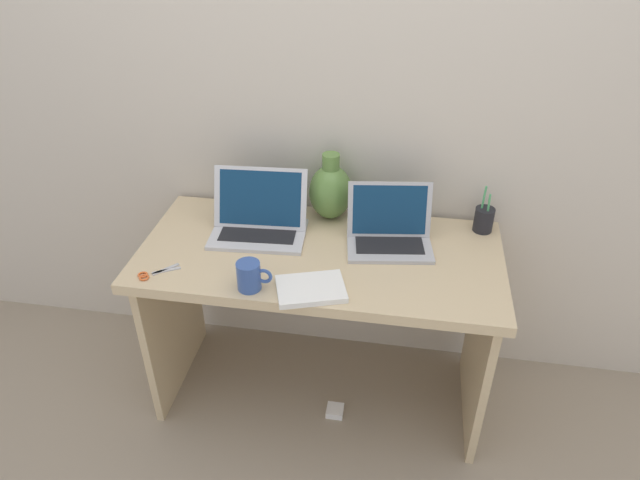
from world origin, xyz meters
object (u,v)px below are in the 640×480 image
at_px(green_vase, 331,191).
at_px(pen_cup, 484,219).
at_px(laptop_left, 259,217).
at_px(laptop_right, 389,229).
at_px(notebook_stack, 311,289).
at_px(power_brick, 335,411).
at_px(scissors, 152,274).
at_px(coffee_mug, 250,276).

xyz_separation_m(green_vase, pen_cup, (0.60, -0.01, -0.07)).
height_order(laptop_left, pen_cup, laptop_left).
bearing_deg(laptop_right, notebook_stack, -124.84).
distance_m(laptop_left, notebook_stack, 0.43).
bearing_deg(laptop_right, power_brick, -127.03).
bearing_deg(notebook_stack, scissors, 179.88).
relative_size(notebook_stack, scissors, 1.68).
distance_m(laptop_right, notebook_stack, 0.42).
bearing_deg(green_vase, pen_cup, -0.98).
bearing_deg(scissors, laptop_right, 22.95).
distance_m(green_vase, coffee_mug, 0.55).
bearing_deg(laptop_right, coffee_mug, -141.11).
bearing_deg(power_brick, notebook_stack, -120.75).
bearing_deg(laptop_left, green_vase, 31.75).
bearing_deg(notebook_stack, green_vase, 90.96).
bearing_deg(green_vase, coffee_mug, -111.01).
relative_size(laptop_right, power_brick, 4.82).
height_order(notebook_stack, power_brick, notebook_stack).
relative_size(laptop_left, scissors, 2.78).
relative_size(green_vase, coffee_mug, 2.26).
bearing_deg(laptop_left, scissors, -131.99).
bearing_deg(coffee_mug, green_vase, 68.99).
height_order(coffee_mug, pen_cup, pen_cup).
distance_m(pen_cup, scissors, 1.25).
xyz_separation_m(notebook_stack, coffee_mug, (-0.20, -0.02, 0.04)).
distance_m(green_vase, notebook_stack, 0.50).
height_order(laptop_right, scissors, laptop_right).
xyz_separation_m(notebook_stack, pen_cup, (0.59, 0.48, 0.04)).
height_order(laptop_left, scissors, laptop_left).
relative_size(notebook_stack, pen_cup, 1.21).
bearing_deg(pen_cup, laptop_left, -170.28).
distance_m(laptop_left, scissors, 0.45).
bearing_deg(laptop_right, pen_cup, 22.05).
relative_size(laptop_right, scissors, 2.52).
xyz_separation_m(laptop_right, notebook_stack, (-0.24, -0.34, -0.05)).
distance_m(coffee_mug, pen_cup, 0.93).
bearing_deg(power_brick, coffee_mug, -153.27).
xyz_separation_m(laptop_left, power_brick, (0.33, -0.21, -0.79)).
xyz_separation_m(notebook_stack, scissors, (-0.56, 0.00, -0.01)).
bearing_deg(scissors, green_vase, 41.58).
relative_size(notebook_stack, power_brick, 3.21).
xyz_separation_m(laptop_left, scissors, (-0.30, -0.34, -0.06)).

